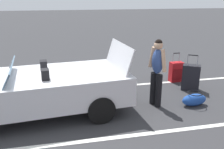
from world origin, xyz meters
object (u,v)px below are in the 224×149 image
Objects in this scene: suitcase_large_black at (191,78)px; suitcase_medium_bright at (176,72)px; traveler_person at (157,69)px; convertible_car at (27,91)px; duffel_bag at (194,99)px.

suitcase_medium_bright is (0.07, -0.76, -0.06)m from suitcase_large_black.
suitcase_large_black is 0.77m from suitcase_medium_bright.
suitcase_large_black is 0.64× the size of traveler_person.
suitcase_large_black is at bearing -176.73° from convertible_car.
suitcase_medium_bright is 0.55× the size of traveler_person.
convertible_car is 3.97m from duffel_bag.
suitcase_medium_bright is 1.39× the size of duffel_bag.
convertible_car reaches higher than suitcase_large_black.
duffel_bag is at bearing -14.49° from suitcase_medium_bright.
duffel_bag is at bearing 169.88° from convertible_car.
duffel_bag is 0.40× the size of traveler_person.
traveler_person is (-3.00, 0.10, 0.34)m from convertible_car.
suitcase_medium_bright is 2.09m from traveler_person.
convertible_car is at bearing -74.42° from suitcase_medium_bright.
convertible_car is 3.02m from traveler_person.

